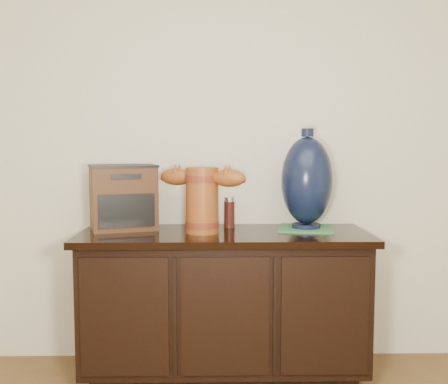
{
  "coord_description": "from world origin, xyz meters",
  "views": [
    {
      "loc": [
        -0.05,
        -0.39,
        1.2
      ],
      "look_at": [
        -0.0,
        2.18,
        0.96
      ],
      "focal_mm": 42.0,
      "sensor_mm": 36.0,
      "label": 1
    }
  ],
  "objects_px": {
    "spray_can": "(229,213)",
    "lamp_base": "(307,181)",
    "tv_radio": "(123,197)",
    "terracotta_vessel": "(202,196)",
    "sideboard": "(224,303)"
  },
  "relations": [
    {
      "from": "spray_can",
      "to": "lamp_base",
      "type": "bearing_deg",
      "value": -9.03
    },
    {
      "from": "tv_radio",
      "to": "terracotta_vessel",
      "type": "bearing_deg",
      "value": -35.05
    },
    {
      "from": "sideboard",
      "to": "lamp_base",
      "type": "height_order",
      "value": "lamp_base"
    },
    {
      "from": "sideboard",
      "to": "tv_radio",
      "type": "relative_size",
      "value": 3.63
    },
    {
      "from": "terracotta_vessel",
      "to": "spray_can",
      "type": "distance_m",
      "value": 0.24
    },
    {
      "from": "lamp_base",
      "to": "spray_can",
      "type": "bearing_deg",
      "value": 170.97
    },
    {
      "from": "sideboard",
      "to": "spray_can",
      "type": "distance_m",
      "value": 0.47
    },
    {
      "from": "lamp_base",
      "to": "sideboard",
      "type": "bearing_deg",
      "value": -169.31
    },
    {
      "from": "terracotta_vessel",
      "to": "lamp_base",
      "type": "bearing_deg",
      "value": 33.02
    },
    {
      "from": "terracotta_vessel",
      "to": "tv_radio",
      "type": "xyz_separation_m",
      "value": [
        -0.42,
        0.13,
        -0.02
      ]
    },
    {
      "from": "tv_radio",
      "to": "lamp_base",
      "type": "bearing_deg",
      "value": -19.39
    },
    {
      "from": "sideboard",
      "to": "lamp_base",
      "type": "xyz_separation_m",
      "value": [
        0.43,
        0.08,
        0.62
      ]
    },
    {
      "from": "sideboard",
      "to": "spray_can",
      "type": "bearing_deg",
      "value": 78.0
    },
    {
      "from": "terracotta_vessel",
      "to": "lamp_base",
      "type": "distance_m",
      "value": 0.55
    },
    {
      "from": "tv_radio",
      "to": "lamp_base",
      "type": "height_order",
      "value": "lamp_base"
    }
  ]
}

